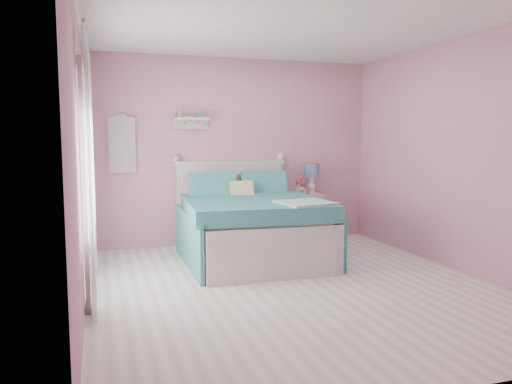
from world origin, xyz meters
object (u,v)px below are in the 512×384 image
bed (250,227)px  teacup (305,192)px  vase (301,189)px  nightstand (306,217)px  table_lamp (311,172)px

bed → teacup: bed is taller
bed → vase: size_ratio=14.06×
vase → teacup: bearing=-87.2°
nightstand → table_lamp: table_lamp is taller
nightstand → vase: (-0.08, -0.00, 0.42)m
vase → teacup: size_ratio=1.53×
nightstand → vase: 0.43m
table_lamp → teacup: (-0.19, -0.21, -0.27)m
table_lamp → teacup: size_ratio=4.53×
bed → teacup: size_ratio=21.56×
bed → teacup: 1.22m
bed → vase: (0.99, 0.76, 0.36)m
bed → nightstand: (1.07, 0.76, -0.05)m
bed → teacup: bearing=35.5°
vase → teacup: (0.01, -0.14, -0.04)m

